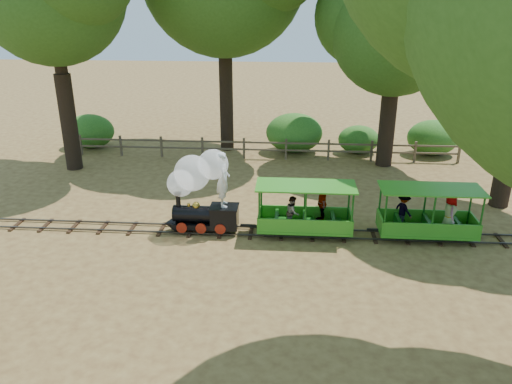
# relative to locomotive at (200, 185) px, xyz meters

# --- Properties ---
(ground) EXTENTS (90.00, 90.00, 0.00)m
(ground) POSITION_rel_locomotive_xyz_m (1.64, -0.07, -1.62)
(ground) COLOR #9F8244
(ground) RESTS_ON ground
(track) EXTENTS (22.00, 1.00, 0.10)m
(track) POSITION_rel_locomotive_xyz_m (1.64, -0.07, -1.55)
(track) COLOR #3F3D3A
(track) RESTS_ON ground
(locomotive) EXTENTS (2.47, 1.16, 2.84)m
(locomotive) POSITION_rel_locomotive_xyz_m (0.00, 0.00, 0.00)
(locomotive) COLOR black
(locomotive) RESTS_ON ground
(carriage_front) EXTENTS (3.15, 1.42, 1.64)m
(carriage_front) POSITION_rel_locomotive_xyz_m (3.44, -0.02, -0.87)
(carriage_front) COLOR #359420
(carriage_front) RESTS_ON track
(carriage_rear) EXTENTS (3.15, 1.34, 1.64)m
(carriage_rear) POSITION_rel_locomotive_xyz_m (7.26, -0.05, -0.86)
(carriage_rear) COLOR #359420
(carriage_rear) RESTS_ON track
(oak_ne) EXTENTS (6.81, 5.99, 8.63)m
(oak_ne) POSITION_rel_locomotive_xyz_m (7.11, 7.50, 4.55)
(oak_ne) COLOR #2D2116
(oak_ne) RESTS_ON ground
(fence) EXTENTS (18.10, 0.10, 1.00)m
(fence) POSITION_rel_locomotive_xyz_m (1.64, 7.93, -1.04)
(fence) COLOR brown
(fence) RESTS_ON ground
(shrub_west) EXTENTS (2.46, 1.89, 1.70)m
(shrub_west) POSITION_rel_locomotive_xyz_m (-7.36, 9.23, -0.77)
(shrub_west) COLOR #2D6B1E
(shrub_west) RESTS_ON ground
(shrub_mid_w) EXTENTS (2.79, 2.14, 1.93)m
(shrub_mid_w) POSITION_rel_locomotive_xyz_m (3.01, 9.23, -0.66)
(shrub_mid_w) COLOR #2D6B1E
(shrub_mid_w) RESTS_ON ground
(shrub_mid_e) EXTENTS (1.99, 1.53, 1.38)m
(shrub_mid_e) POSITION_rel_locomotive_xyz_m (6.17, 9.23, -0.93)
(shrub_mid_e) COLOR #2D6B1E
(shrub_mid_e) RESTS_ON ground
(shrub_east) EXTENTS (2.47, 1.90, 1.71)m
(shrub_east) POSITION_rel_locomotive_xyz_m (9.74, 9.23, -0.77)
(shrub_east) COLOR #2D6B1E
(shrub_east) RESTS_ON ground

